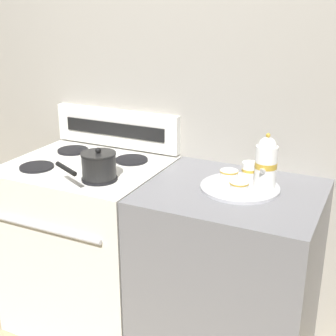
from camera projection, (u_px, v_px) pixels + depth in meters
ground_plane at (155, 334)px, 2.58m from camera, size 6.00×6.00×0.00m
wall_back at (184, 126)px, 2.51m from camera, size 6.00×0.05×2.20m
stove at (90, 244)px, 2.58m from camera, size 0.79×0.70×0.95m
control_panel at (116, 128)px, 2.65m from camera, size 0.78×0.05×0.21m
side_counter at (228, 279)px, 2.26m from camera, size 0.79×0.68×0.94m
saucepan at (98, 165)px, 2.19m from camera, size 0.24×0.28×0.15m
serving_tray at (240, 187)px, 2.11m from camera, size 0.36×0.36×0.01m
teapot at (266, 162)px, 2.06m from camera, size 0.10×0.16×0.25m
teacup_left at (229, 176)px, 2.15m from camera, size 0.13×0.13×0.05m
teacup_right at (239, 188)px, 2.02m from camera, size 0.13×0.13×0.05m
creamer_jug at (249, 170)px, 2.20m from camera, size 0.07×0.07×0.07m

